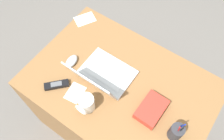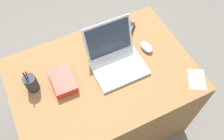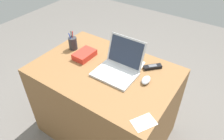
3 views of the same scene
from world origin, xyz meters
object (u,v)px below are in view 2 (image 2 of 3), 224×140
(computer_mouse, at_px, (147,47))
(pen_holder, at_px, (31,83))
(snack_bag, at_px, (63,81))
(coffee_mug_white, at_px, (98,38))
(cordless_phone, at_px, (129,31))
(laptop, at_px, (116,59))

(computer_mouse, relative_size, pen_holder, 0.60)
(computer_mouse, distance_m, snack_bag, 0.57)
(computer_mouse, xyz_separation_m, coffee_mug_white, (-0.26, 0.18, 0.04))
(snack_bag, bearing_deg, coffee_mug_white, 31.42)
(computer_mouse, relative_size, cordless_phone, 0.74)
(laptop, bearing_deg, snack_bag, 179.00)
(pen_holder, bearing_deg, coffee_mug_white, 16.66)
(pen_holder, bearing_deg, laptop, -5.75)
(computer_mouse, xyz_separation_m, pen_holder, (-0.74, 0.04, 0.04))
(coffee_mug_white, xyz_separation_m, pen_holder, (-0.48, -0.14, 0.00))
(coffee_mug_white, bearing_deg, laptop, -80.17)
(laptop, distance_m, coffee_mug_white, 0.20)
(computer_mouse, distance_m, pen_holder, 0.74)
(snack_bag, bearing_deg, pen_holder, 164.91)
(pen_holder, bearing_deg, snack_bag, -15.09)
(laptop, xyz_separation_m, snack_bag, (-0.34, 0.01, -0.02))
(laptop, height_order, computer_mouse, laptop)
(laptop, xyz_separation_m, pen_holder, (-0.51, 0.05, 0.01))
(cordless_phone, bearing_deg, laptop, -135.79)
(laptop, height_order, cordless_phone, laptop)
(cordless_phone, bearing_deg, snack_bag, -160.99)
(laptop, distance_m, snack_bag, 0.34)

